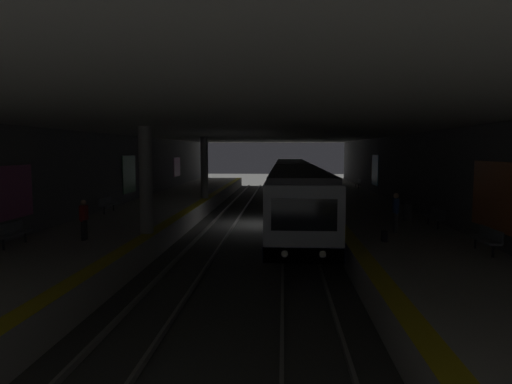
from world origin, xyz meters
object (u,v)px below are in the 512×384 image
at_px(bench_right_mid, 107,203).
at_px(person_waiting_near, 396,211).
at_px(person_walking_mid, 84,218).
at_px(bench_left_far, 358,183).
at_px(trash_bin, 408,212).
at_px(backpack_on_floor, 384,236).
at_px(bench_right_near, 12,232).
at_px(metro_train, 293,186).
at_px(suitcase_rolling, 148,205).
at_px(pillar_far, 204,168).
at_px(bench_left_mid, 435,216).
at_px(bench_left_near, 487,238).
at_px(pillar_near, 146,180).

relative_size(bench_right_mid, person_waiting_near, 0.99).
xyz_separation_m(bench_right_mid, person_walking_mid, (-7.67, -2.15, 0.34)).
height_order(bench_left_far, person_walking_mid, person_walking_mid).
xyz_separation_m(bench_left_far, trash_bin, (-19.57, 0.73, -0.10)).
height_order(bench_left_far, backpack_on_floor, bench_left_far).
xyz_separation_m(bench_right_near, backpack_on_floor, (1.74, -13.98, -0.32)).
relative_size(person_waiting_near, backpack_on_floor, 4.31).
distance_m(metro_train, suitcase_rolling, 11.13).
xyz_separation_m(pillar_far, suitcase_rolling, (-7.31, 2.04, -1.92)).
bearing_deg(bench_left_mid, bench_left_near, 180.00).
relative_size(bench_left_far, suitcase_rolling, 1.67).
bearing_deg(person_waiting_near, metro_train, 17.61).
relative_size(pillar_far, person_walking_mid, 2.84).
distance_m(person_walking_mid, trash_bin, 15.33).
bearing_deg(suitcase_rolling, pillar_near, -163.20).
height_order(pillar_far, bench_right_near, pillar_far).
distance_m(bench_left_mid, suitcase_rolling, 15.56).
height_order(person_walking_mid, suitcase_rolling, person_walking_mid).
height_order(pillar_near, trash_bin, pillar_near).
bearing_deg(bench_right_near, bench_left_near, -90.14).
bearing_deg(bench_left_far, trash_bin, 177.85).
xyz_separation_m(pillar_near, person_waiting_near, (0.78, -10.68, -1.33)).
distance_m(bench_left_near, bench_left_mid, 5.27).
bearing_deg(trash_bin, person_walking_mid, 112.25).
xyz_separation_m(metro_train, person_waiting_near, (-13.02, -4.13, -0.03)).
height_order(bench_left_far, suitcase_rolling, suitcase_rolling).
bearing_deg(backpack_on_floor, suitcase_rolling, 56.29).
height_order(bench_left_mid, person_walking_mid, person_walking_mid).
xyz_separation_m(bench_left_mid, trash_bin, (1.87, 0.73, -0.10)).
bearing_deg(bench_right_mid, bench_right_near, 180.00).
relative_size(metro_train, bench_left_mid, 20.38).
xyz_separation_m(bench_right_near, person_walking_mid, (1.29, -2.15, 0.34)).
bearing_deg(bench_left_far, person_walking_mid, 149.55).
distance_m(bench_left_far, suitcase_rolling, 22.65).
height_order(bench_left_far, bench_right_near, same).
relative_size(pillar_far, suitcase_rolling, 4.48).
relative_size(pillar_far, metro_train, 0.13).
distance_m(bench_right_mid, person_walking_mid, 7.97).
relative_size(pillar_far, backpack_on_floor, 11.38).
relative_size(person_waiting_near, suitcase_rolling, 1.70).
xyz_separation_m(bench_right_mid, person_waiting_near, (-5.30, -14.87, 0.42)).
height_order(pillar_far, bench_left_near, pillar_far).
bearing_deg(bench_left_far, pillar_near, 151.56).
bearing_deg(bench_left_near, metro_train, 20.75).
xyz_separation_m(metro_train, bench_left_mid, (-11.45, -6.33, -0.45)).
distance_m(bench_left_near, backpack_on_floor, 3.58).
bearing_deg(suitcase_rolling, backpack_on_floor, -123.71).
distance_m(suitcase_rolling, trash_bin, 14.41).
xyz_separation_m(bench_left_near, backpack_on_floor, (1.78, 3.09, -0.32)).
relative_size(bench_right_mid, trash_bin, 2.00).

